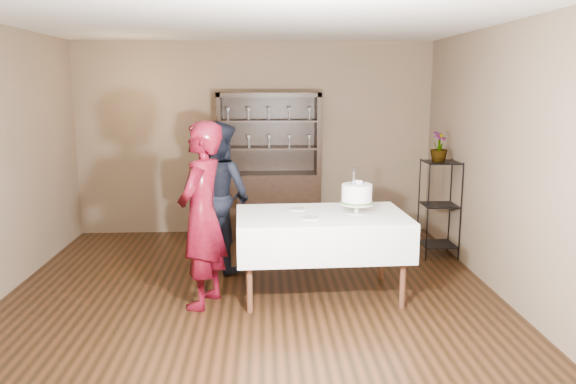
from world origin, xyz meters
name	(u,v)px	position (x,y,z in m)	size (l,w,h in m)	color
floor	(253,294)	(0.00, 0.00, 0.00)	(5.00, 5.00, 0.00)	black
ceiling	(249,20)	(0.00, 0.00, 2.70)	(5.00, 5.00, 0.00)	silver
back_wall	(255,139)	(0.00, 2.50, 1.35)	(5.00, 0.02, 2.70)	brown
wall_right	(502,161)	(2.50, 0.00, 1.35)	(0.02, 5.00, 2.70)	brown
china_hutch	(269,189)	(0.20, 2.25, 0.66)	(1.40, 0.48, 2.00)	black
plant_etagere	(439,205)	(2.28, 1.20, 0.65)	(0.42, 0.42, 1.20)	black
cake_table	(321,233)	(0.69, -0.05, 0.64)	(1.72, 1.10, 0.84)	white
woman	(202,215)	(-0.46, -0.26, 0.89)	(0.65, 0.43, 1.78)	#3E0511
man	(219,196)	(-0.39, 0.88, 0.85)	(0.83, 0.65, 1.70)	black
cake	(357,195)	(1.04, -0.04, 1.03)	(0.36, 0.36, 0.46)	beige
plate_near	(310,218)	(0.56, -0.25, 0.85)	(0.18, 0.18, 0.01)	beige
plate_far	(298,209)	(0.47, 0.14, 0.85)	(0.16, 0.16, 0.01)	beige
potted_plant	(439,147)	(2.23, 1.17, 1.37)	(0.20, 0.20, 0.36)	#406530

